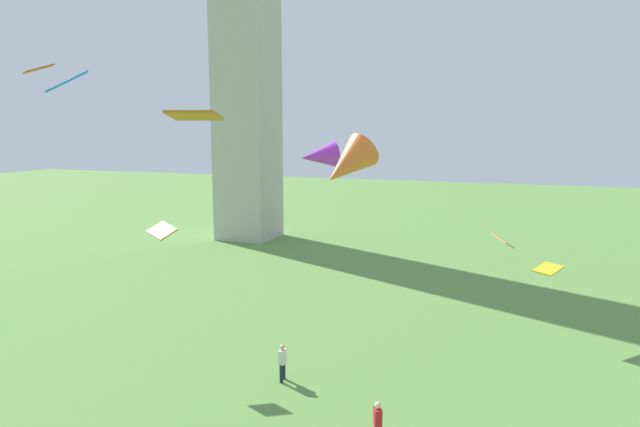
{
  "coord_description": "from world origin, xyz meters",
  "views": [
    {
      "loc": [
        9.1,
        -0.11,
        10.93
      ],
      "look_at": [
        1.36,
        20.35,
        7.6
      ],
      "focal_mm": 30.36,
      "sensor_mm": 36.0,
      "label": 1
    }
  ],
  "objects": [
    {
      "name": "person_0",
      "position": [
        -0.43,
        20.38,
        0.95
      ],
      "size": [
        0.3,
        0.52,
        1.67
      ],
      "rotation": [
        0.0,
        0.0,
        1.69
      ],
      "color": "#1E2333",
      "rests_on": "ground_plane"
    },
    {
      "name": "person_1",
      "position": [
        4.8,
        16.91,
        0.95
      ],
      "size": [
        0.41,
        0.5,
        1.69
      ],
      "rotation": [
        0.0,
        0.0,
        5.15
      ],
      "color": "#1E2333",
      "rests_on": "ground_plane"
    },
    {
      "name": "kite_flying_0",
      "position": [
        -7.13,
        21.18,
        6.19
      ],
      "size": [
        1.71,
        1.39,
        0.72
      ],
      "rotation": [
        0.0,
        0.0,
        2.72
      ],
      "color": "#B9801B"
    },
    {
      "name": "kite_flying_1",
      "position": [
        1.44,
        19.96,
        9.95
      ],
      "size": [
        1.83,
        1.79,
        1.16
      ],
      "rotation": [
        0.0,
        0.0,
        5.44
      ],
      "color": "purple"
    },
    {
      "name": "kite_flying_2",
      "position": [
        8.31,
        26.92,
        5.71
      ],
      "size": [
        1.15,
        1.29,
        0.68
      ],
      "rotation": [
        0.0,
        0.0,
        5.45
      ],
      "color": "orange"
    },
    {
      "name": "kite_flying_3",
      "position": [
        10.57,
        30.34,
        3.69
      ],
      "size": [
        1.64,
        1.83,
        0.39
      ],
      "rotation": [
        0.0,
        0.0,
        1.08
      ],
      "color": "yellow"
    },
    {
      "name": "kite_flying_4",
      "position": [
        -8.73,
        17.54,
        12.97
      ],
      "size": [
        1.39,
        1.62,
        1.02
      ],
      "rotation": [
        0.0,
        0.0,
        1.77
      ],
      "color": "#2484E6"
    },
    {
      "name": "kite_flying_5",
      "position": [
        4.72,
        13.46,
        10.06
      ],
      "size": [
        1.76,
        2.04,
        1.63
      ],
      "rotation": [
        0.0,
        0.0,
        5.77
      ],
      "color": "orange"
    },
    {
      "name": "kite_flying_6",
      "position": [
        -12.89,
        19.99,
        13.89
      ],
      "size": [
        1.44,
        1.57,
        0.52
      ],
      "rotation": [
        0.0,
        0.0,
        4.17
      ],
      "color": "#C65A12"
    },
    {
      "name": "kite_flying_7",
      "position": [
        -0.52,
        14.34,
        11.41
      ],
      "size": [
        1.77,
        1.41,
        0.3
      ],
      "rotation": [
        0.0,
        0.0,
        0.23
      ],
      "color": "#C46812"
    }
  ]
}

